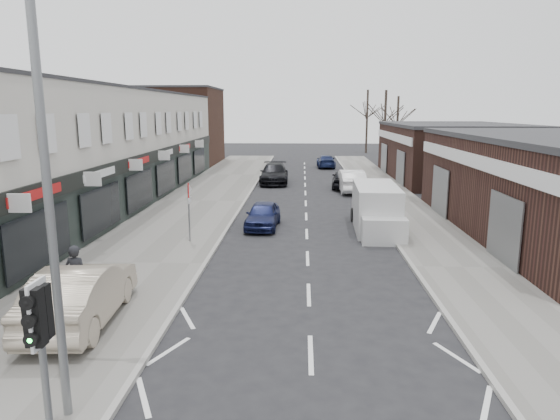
# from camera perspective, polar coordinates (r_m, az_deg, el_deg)

# --- Properties ---
(ground) EXTENTS (160.00, 160.00, 0.00)m
(ground) POSITION_cam_1_polar(r_m,az_deg,el_deg) (10.92, 3.70, -20.97)
(ground) COLOR black
(ground) RESTS_ON ground
(pavement_left) EXTENTS (5.50, 64.00, 0.12)m
(pavement_left) POSITION_cam_1_polar(r_m,az_deg,el_deg) (32.42, -9.06, 0.96)
(pavement_left) COLOR slate
(pavement_left) RESTS_ON ground
(pavement_right) EXTENTS (3.50, 64.00, 0.12)m
(pavement_right) POSITION_cam_1_polar(r_m,az_deg,el_deg) (32.32, 13.21, 0.77)
(pavement_right) COLOR slate
(pavement_right) RESTS_ON ground
(shop_terrace_left) EXTENTS (8.00, 41.00, 7.10)m
(shop_terrace_left) POSITION_cam_1_polar(r_m,az_deg,el_deg) (31.72, -22.29, 6.40)
(shop_terrace_left) COLOR beige
(shop_terrace_left) RESTS_ON ground
(brick_block_far) EXTENTS (8.00, 10.00, 8.00)m
(brick_block_far) POSITION_cam_1_polar(r_m,az_deg,el_deg) (55.85, -11.32, 9.27)
(brick_block_far) COLOR #41251C
(brick_block_far) RESTS_ON ground
(right_unit_far) EXTENTS (10.00, 16.00, 4.50)m
(right_unit_far) POSITION_cam_1_polar(r_m,az_deg,el_deg) (45.21, 19.04, 6.21)
(right_unit_far) COLOR #382019
(right_unit_far) RESTS_ON ground
(tree_far_a) EXTENTS (3.60, 3.60, 8.00)m
(tree_far_a) POSITION_cam_1_polar(r_m,az_deg,el_deg) (58.26, 11.73, 5.39)
(tree_far_a) COLOR #382D26
(tree_far_a) RESTS_ON ground
(tree_far_b) EXTENTS (3.60, 3.60, 7.50)m
(tree_far_b) POSITION_cam_1_polar(r_m,az_deg,el_deg) (64.57, 13.10, 5.90)
(tree_far_b) COLOR #382D26
(tree_far_b) RESTS_ON ground
(tree_far_c) EXTENTS (3.60, 3.60, 8.50)m
(tree_far_c) POSITION_cam_1_polar(r_m,az_deg,el_deg) (70.02, 9.79, 6.43)
(tree_far_c) COLOR #382D26
(tree_far_c) RESTS_ON ground
(traffic_light) EXTENTS (0.28, 0.60, 3.10)m
(traffic_light) POSITION_cam_1_polar(r_m,az_deg,el_deg) (9.00, -25.79, -12.19)
(traffic_light) COLOR slate
(traffic_light) RESTS_ON pavement_left
(street_lamp) EXTENTS (2.23, 0.22, 8.00)m
(street_lamp) POSITION_cam_1_polar(r_m,az_deg,el_deg) (9.53, -24.18, 3.01)
(street_lamp) COLOR slate
(street_lamp) RESTS_ON pavement_left
(warning_sign) EXTENTS (0.12, 0.80, 2.70)m
(warning_sign) POSITION_cam_1_polar(r_m,az_deg,el_deg) (22.09, -10.33, 1.71)
(warning_sign) COLOR slate
(warning_sign) RESTS_ON pavement_left
(white_van) EXTENTS (2.19, 5.79, 2.23)m
(white_van) POSITION_cam_1_polar(r_m,az_deg,el_deg) (24.88, 10.94, 0.08)
(white_van) COLOR silver
(white_van) RESTS_ON ground
(sedan_on_pavement) EXTENTS (2.04, 5.05, 1.63)m
(sedan_on_pavement) POSITION_cam_1_polar(r_m,az_deg,el_deg) (14.77, -21.76, -8.87)
(sedan_on_pavement) COLOR #AFA18C
(sedan_on_pavement) RESTS_ON pavement_left
(pedestrian) EXTENTS (0.74, 0.54, 1.87)m
(pedestrian) POSITION_cam_1_polar(r_m,az_deg,el_deg) (15.93, -22.24, -6.98)
(pedestrian) COLOR black
(pedestrian) RESTS_ON pavement_left
(parked_car_left_a) EXTENTS (1.75, 3.91, 1.30)m
(parked_car_left_a) POSITION_cam_1_polar(r_m,az_deg,el_deg) (25.08, -1.96, -0.57)
(parked_car_left_a) COLOR #161C45
(parked_car_left_a) RESTS_ON ground
(parked_car_left_b) EXTENTS (2.33, 5.48, 1.58)m
(parked_car_left_b) POSITION_cam_1_polar(r_m,az_deg,el_deg) (40.28, -0.67, 4.17)
(parked_car_left_b) COLOR black
(parked_car_left_b) RESTS_ON ground
(parked_car_right_a) EXTENTS (1.94, 4.96, 1.61)m
(parked_car_right_a) POSITION_cam_1_polar(r_m,az_deg,el_deg) (36.51, 8.07, 3.34)
(parked_car_right_a) COLOR white
(parked_car_right_a) RESTS_ON ground
(parked_car_right_b) EXTENTS (1.98, 4.29, 1.42)m
(parked_car_right_b) POSITION_cam_1_polar(r_m,az_deg,el_deg) (38.15, 7.25, 3.56)
(parked_car_right_b) COLOR black
(parked_car_right_b) RESTS_ON ground
(parked_car_right_c) EXTENTS (1.86, 4.45, 1.28)m
(parked_car_right_c) POSITION_cam_1_polar(r_m,az_deg,el_deg) (51.76, 5.28, 5.57)
(parked_car_right_c) COLOR #161F45
(parked_car_right_c) RESTS_ON ground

